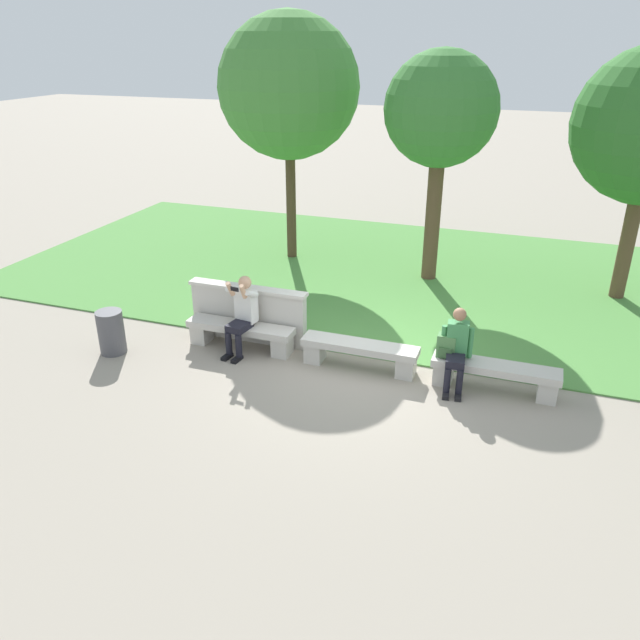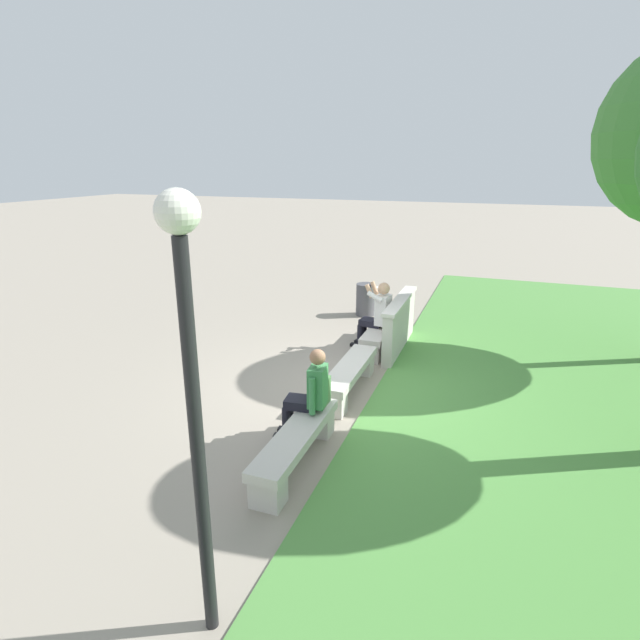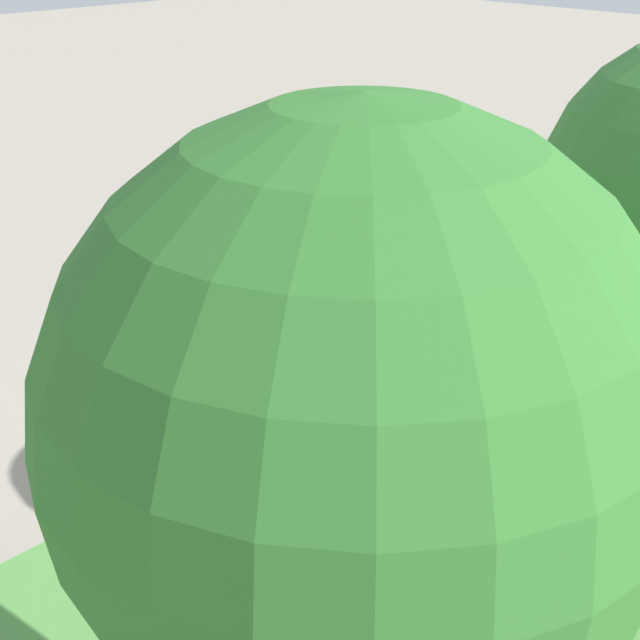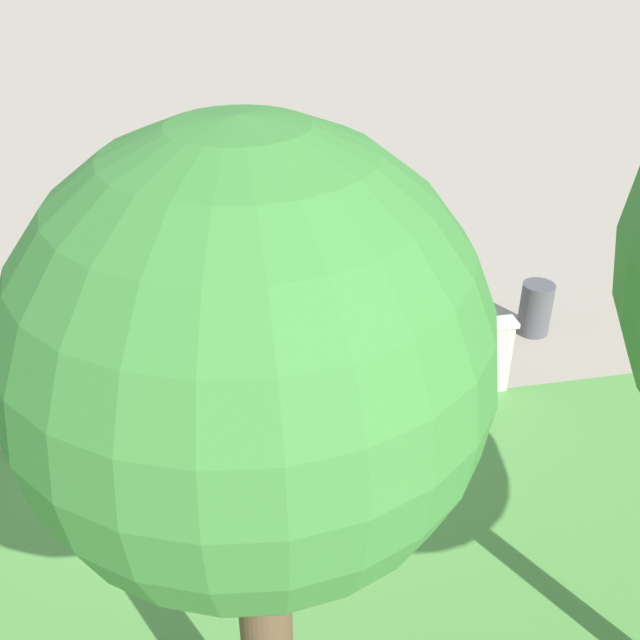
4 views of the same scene
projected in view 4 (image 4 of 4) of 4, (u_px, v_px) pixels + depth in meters
ground_plane at (248, 402)px, 9.13m from camera, size 80.00×80.00×0.00m
bench_main at (416, 363)px, 9.32m from camera, size 1.89×0.40×0.45m
bench_near at (247, 382)px, 8.97m from camera, size 1.89×0.40×0.45m
bench_mid at (64, 402)px, 8.63m from camera, size 1.89×0.40×0.45m
backrest_wall_with_plaque at (426, 364)px, 8.92m from camera, size 2.16×0.24×1.01m
person_photographer at (409, 331)px, 9.15m from camera, size 0.51×0.76×1.32m
person_distant at (113, 367)px, 8.59m from camera, size 0.48×0.70×1.26m
backpack at (127, 372)px, 8.57m from camera, size 0.28×0.24×0.43m
tree_right_background at (251, 367)px, 3.53m from camera, size 2.29×2.29×4.73m
trash_bin at (535, 308)px, 10.34m from camera, size 0.44×0.44×0.75m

